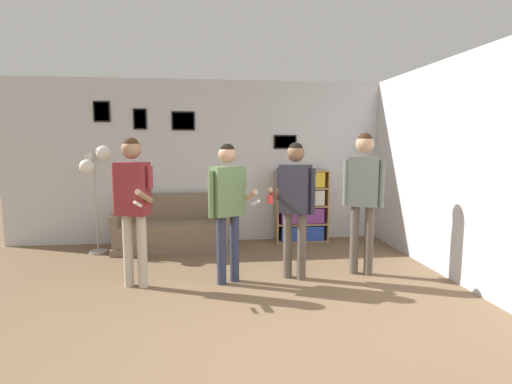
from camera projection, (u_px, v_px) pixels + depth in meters
The scene contains 12 objects.
ground_plane at pixel (263, 353), 3.19m from camera, with size 20.00×20.00×0.00m, color brown.
wall_back at pixel (233, 162), 6.74m from camera, with size 7.43×0.08×2.70m.
wall_right at pixel (438, 168), 5.16m from camera, with size 0.06×6.14×2.70m.
couch at pixel (173, 230), 6.35m from camera, with size 1.78×0.80×0.84m.
bookshelf at pixel (302, 206), 6.75m from camera, with size 0.88×0.30×1.21m.
floor_lamp at pixel (94, 168), 5.93m from camera, with size 0.43×0.46×1.63m.
person_player_foreground_left at pixel (133, 196), 4.53m from camera, with size 0.48×0.56×1.73m.
person_player_foreground_center at pixel (228, 198), 4.67m from camera, with size 0.59×0.38×1.66m.
person_watcher_holding_cup at pixel (295, 196), 4.82m from camera, with size 0.58×0.36×1.67m.
person_spectator_near_bookshelf at pixel (363, 187), 4.98m from camera, with size 0.46×0.34×1.79m.
bottle_on_floor at pixel (142, 253), 5.67m from camera, with size 0.07×0.07×0.29m.
drinking_cup at pixel (292, 167), 6.65m from camera, with size 0.08×0.08×0.10m.
Camera 1 is at (-0.40, -2.98, 1.66)m, focal length 28.00 mm.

